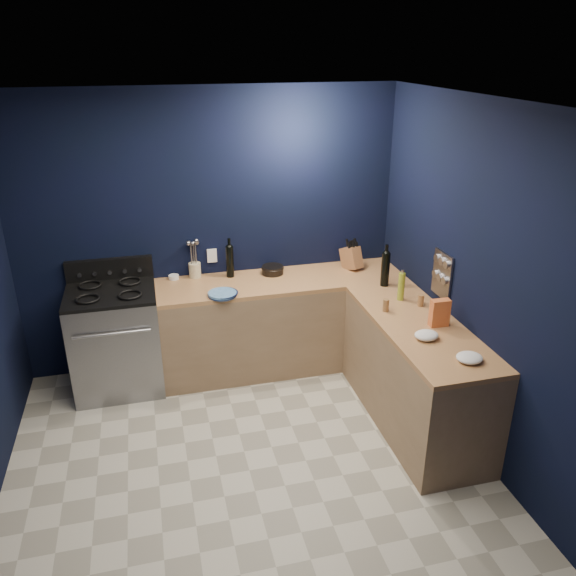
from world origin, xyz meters
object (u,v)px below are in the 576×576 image
object	(u,v)px
gas_range	(117,341)
knife_block	(351,258)
plate_stack	(222,294)
crouton_bag	(440,313)
utensil_crock	(195,270)

from	to	relation	value
gas_range	knife_block	xyz separation A→B (m)	(2.25, 0.12, 0.54)
gas_range	plate_stack	bearing A→B (deg)	-13.13
gas_range	plate_stack	size ratio (longest dim) A/B	3.71
plate_stack	knife_block	world-z (taller)	knife_block
crouton_bag	utensil_crock	bearing A→B (deg)	140.58
gas_range	utensil_crock	world-z (taller)	utensil_crock
plate_stack	knife_block	bearing A→B (deg)	14.76
utensil_crock	knife_block	size ratio (longest dim) A/B	0.66
crouton_bag	gas_range	bearing A→B (deg)	155.18
gas_range	utensil_crock	xyz separation A→B (m)	(0.76, 0.27, 0.51)
gas_range	plate_stack	xyz separation A→B (m)	(0.94, -0.22, 0.46)
plate_stack	crouton_bag	distance (m)	1.83
gas_range	knife_block	distance (m)	2.32
utensil_crock	plate_stack	bearing A→B (deg)	-69.39
plate_stack	utensil_crock	xyz separation A→B (m)	(-0.18, 0.49, 0.05)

